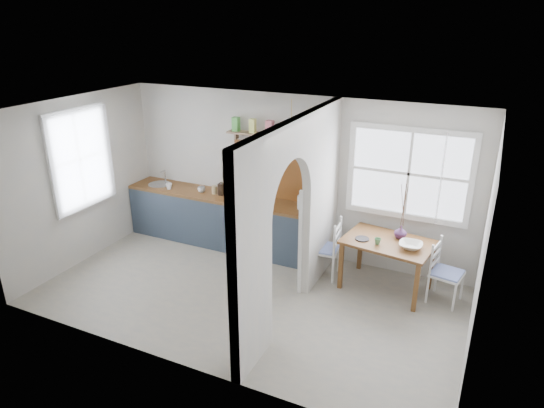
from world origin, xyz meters
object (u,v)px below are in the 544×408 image
at_px(vase, 400,232).
at_px(kettle, 302,201).
at_px(chair_right, 447,273).
at_px(dining_table, 386,265).
at_px(chair_left, 324,248).

bearing_deg(vase, kettle, 175.84).
bearing_deg(chair_right, vase, 87.72).
bearing_deg(chair_right, dining_table, 101.32).
bearing_deg(chair_left, vase, 95.49).
xyz_separation_m(chair_right, vase, (-0.70, 0.16, 0.41)).
distance_m(chair_right, vase, 0.82).
relative_size(dining_table, chair_left, 1.30).
height_order(kettle, vase, kettle).
bearing_deg(vase, chair_left, -169.47).
distance_m(kettle, vase, 1.55).
bearing_deg(kettle, dining_table, -23.64).
bearing_deg(chair_left, dining_table, 86.57).
height_order(chair_right, kettle, kettle).
relative_size(chair_left, kettle, 3.69).
xyz_separation_m(chair_left, chair_right, (1.75, 0.04, -0.02)).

